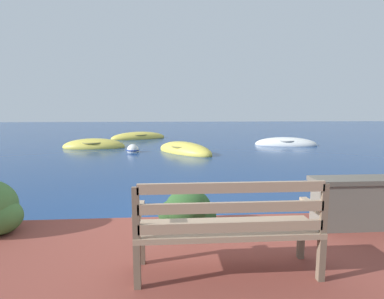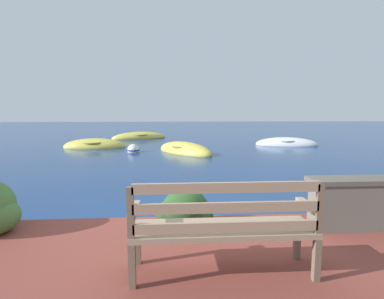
# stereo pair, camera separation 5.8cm
# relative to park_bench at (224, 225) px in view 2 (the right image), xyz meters

# --- Properties ---
(ground_plane) EXTENTS (80.00, 80.00, 0.00)m
(ground_plane) POSITION_rel_park_bench_xyz_m (-0.29, 1.58, -0.71)
(ground_plane) COLOR navy
(park_bench) EXTENTS (1.71, 0.48, 0.93)m
(park_bench) POSITION_rel_park_bench_xyz_m (0.00, 0.00, 0.00)
(park_bench) COLOR brown
(park_bench) RESTS_ON patio_terrace
(hedge_clump_left) EXTENTS (0.76, 0.55, 0.52)m
(hedge_clump_left) POSITION_rel_park_bench_xyz_m (-0.31, 1.16, -0.26)
(hedge_clump_left) COLOR #284C23
(hedge_clump_left) RESTS_ON patio_terrace
(hedge_clump_centre) EXTENTS (0.71, 0.51, 0.48)m
(hedge_clump_centre) POSITION_rel_park_bench_xyz_m (2.32, 1.24, -0.28)
(hedge_clump_centre) COLOR #426B33
(hedge_clump_centre) RESTS_ON patio_terrace
(rowboat_nearest) EXTENTS (2.69, 3.11, 0.79)m
(rowboat_nearest) POSITION_rel_park_bench_xyz_m (0.04, 9.55, -0.64)
(rowboat_nearest) COLOR #DBC64C
(rowboat_nearest) RESTS_ON ground_plane
(rowboat_mid) EXTENTS (2.85, 1.33, 0.76)m
(rowboat_mid) POSITION_rel_park_bench_xyz_m (-4.07, 11.46, -0.64)
(rowboat_mid) COLOR #DBC64C
(rowboat_mid) RESTS_ON ground_plane
(rowboat_far) EXTENTS (3.14, 1.73, 0.71)m
(rowboat_far) POSITION_rel_park_bench_xyz_m (5.16, 11.74, -0.65)
(rowboat_far) COLOR silver
(rowboat_far) RESTS_ON ground_plane
(rowboat_outer) EXTENTS (3.56, 2.48, 0.73)m
(rowboat_outer) POSITION_rel_park_bench_xyz_m (-2.47, 15.72, -0.64)
(rowboat_outer) COLOR #DBC64C
(rowboat_outer) RESTS_ON ground_plane
(mooring_buoy) EXTENTS (0.54, 0.54, 0.49)m
(mooring_buoy) POSITION_rel_park_bench_xyz_m (-2.09, 9.87, -0.62)
(mooring_buoy) COLOR white
(mooring_buoy) RESTS_ON ground_plane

